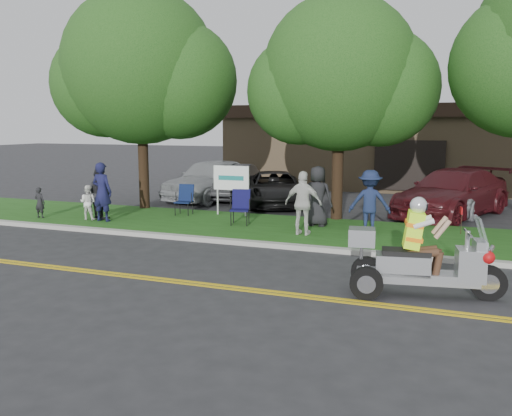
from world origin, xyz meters
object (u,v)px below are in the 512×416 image
(spectator_adult_left, at_px, (102,192))
(parked_car_right, at_px, (452,193))
(lawn_chair_b, at_px, (241,205))
(spectator_adult_right, at_px, (303,203))
(parked_car_left, at_px, (231,182))
(parked_car_far_left, at_px, (211,179))
(trike_scooter, at_px, (418,262))
(parked_car_far_right, at_px, (455,189))
(lawn_chair_a, at_px, (185,198))
(parked_car_mid, at_px, (275,189))
(spectator_adult_mid, at_px, (100,194))

(spectator_adult_left, xyz_separation_m, parked_car_right, (10.14, 5.49, -0.23))
(parked_car_right, bearing_deg, spectator_adult_left, -127.10)
(lawn_chair_b, distance_m, parked_car_right, 7.39)
(spectator_adult_left, bearing_deg, parked_car_right, -150.71)
(spectator_adult_right, xyz_separation_m, parked_car_right, (3.72, 5.29, -0.18))
(spectator_adult_right, relative_size, parked_car_left, 0.40)
(parked_car_far_left, relative_size, parked_car_right, 0.91)
(trike_scooter, height_order, spectator_adult_left, spectator_adult_left)
(spectator_adult_right, distance_m, parked_car_far_left, 8.24)
(trike_scooter, relative_size, lawn_chair_b, 2.67)
(parked_car_right, xyz_separation_m, parked_car_far_right, (0.08, 0.84, 0.03))
(trike_scooter, bearing_deg, lawn_chair_b, 128.67)
(spectator_adult_left, distance_m, parked_car_far_left, 6.25)
(lawn_chair_a, bearing_deg, spectator_adult_left, -137.23)
(spectator_adult_left, relative_size, parked_car_left, 0.42)
(trike_scooter, distance_m, parked_car_mid, 11.33)
(trike_scooter, distance_m, lawn_chair_b, 7.46)
(spectator_adult_left, bearing_deg, lawn_chair_b, -164.76)
(lawn_chair_b, relative_size, parked_car_mid, 0.22)
(lawn_chair_a, xyz_separation_m, parked_car_left, (-0.37, 4.69, 0.05))
(parked_car_far_left, distance_m, parked_car_right, 9.39)
(spectator_adult_right, bearing_deg, parked_car_far_left, -45.51)
(spectator_adult_left, relative_size, spectator_adult_mid, 1.15)
(lawn_chair_a, xyz_separation_m, parked_car_far_right, (8.43, 4.27, 0.16))
(lawn_chair_b, distance_m, spectator_adult_left, 4.35)
(lawn_chair_b, relative_size, spectator_adult_left, 0.57)
(parked_car_left, xyz_separation_m, parked_car_far_right, (8.80, -0.42, 0.11))
(lawn_chair_a, height_order, lawn_chair_b, lawn_chair_b)
(spectator_adult_left, distance_m, spectator_adult_right, 6.42)
(spectator_adult_left, bearing_deg, parked_car_far_right, -147.38)
(spectator_adult_mid, bearing_deg, spectator_adult_right, -163.28)
(trike_scooter, height_order, parked_car_left, trike_scooter)
(parked_car_far_right, bearing_deg, parked_car_mid, -162.88)
(lawn_chair_b, distance_m, parked_car_left, 6.32)
(lawn_chair_a, distance_m, spectator_adult_mid, 2.74)
(lawn_chair_a, bearing_deg, parked_car_mid, 55.82)
(lawn_chair_b, xyz_separation_m, spectator_adult_mid, (-4.57, -0.70, 0.21))
(lawn_chair_b, relative_size, spectator_adult_right, 0.60)
(spectator_adult_left, distance_m, parked_car_mid, 6.80)
(parked_car_mid, bearing_deg, lawn_chair_a, -141.98)
(parked_car_left, bearing_deg, parked_car_far_left, -147.08)
(lawn_chair_a, distance_m, parked_car_left, 4.71)
(lawn_chair_b, height_order, spectator_adult_left, spectator_adult_left)
(spectator_adult_mid, bearing_deg, parked_car_far_right, -132.42)
(spectator_adult_mid, bearing_deg, lawn_chair_b, -153.05)
(trike_scooter, distance_m, spectator_adult_left, 10.51)
(lawn_chair_a, distance_m, parked_car_right, 9.03)
(parked_car_mid, bearing_deg, lawn_chair_b, -107.91)
(parked_car_far_left, distance_m, parked_car_far_right, 9.45)
(parked_car_right, bearing_deg, spectator_adult_mid, -129.59)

